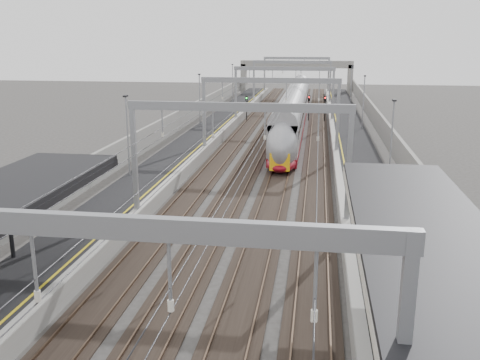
% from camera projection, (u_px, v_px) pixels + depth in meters
% --- Properties ---
extents(platform_left, '(4.00, 120.00, 1.00)m').
position_uv_depth(platform_left, '(195.00, 145.00, 55.03)').
color(platform_left, black).
rests_on(platform_left, ground).
extents(platform_right, '(4.00, 120.00, 1.00)m').
position_uv_depth(platform_right, '(353.00, 149.00, 52.81)').
color(platform_right, black).
rests_on(platform_right, ground).
extents(tracks, '(11.40, 140.00, 0.20)m').
position_uv_depth(tracks, '(272.00, 151.00, 54.03)').
color(tracks, black).
rests_on(tracks, ground).
extents(overhead_line, '(13.00, 140.00, 6.60)m').
position_uv_depth(overhead_line, '(278.00, 85.00, 58.80)').
color(overhead_line, gray).
rests_on(overhead_line, platform_left).
extents(canopy_right, '(4.40, 30.00, 4.24)m').
position_uv_depth(canopy_right, '(480.00, 328.00, 11.44)').
color(canopy_right, black).
rests_on(canopy_right, platform_right).
extents(overbridge, '(22.00, 2.20, 6.90)m').
position_uv_depth(overbridge, '(296.00, 69.00, 105.29)').
color(overbridge, gray).
rests_on(overbridge, ground).
extents(wall_left, '(0.30, 120.00, 3.20)m').
position_uv_depth(wall_left, '(164.00, 133.00, 55.19)').
color(wall_left, gray).
rests_on(wall_left, ground).
extents(wall_right, '(0.30, 120.00, 3.20)m').
position_uv_depth(wall_right, '(387.00, 139.00, 52.08)').
color(wall_right, gray).
rests_on(wall_right, ground).
extents(train, '(2.66, 48.39, 4.20)m').
position_uv_depth(train, '(293.00, 115.00, 65.05)').
color(train, maroon).
rests_on(train, ground).
extents(signal_green, '(0.32, 0.32, 3.48)m').
position_uv_depth(signal_green, '(247.00, 104.00, 72.96)').
color(signal_green, black).
rests_on(signal_green, ground).
extents(signal_red_near, '(0.32, 0.32, 3.48)m').
position_uv_depth(signal_red_near, '(309.00, 103.00, 74.04)').
color(signal_red_near, black).
rests_on(signal_red_near, ground).
extents(signal_red_far, '(0.32, 0.32, 3.48)m').
position_uv_depth(signal_red_far, '(325.00, 104.00, 73.27)').
color(signal_red_far, black).
rests_on(signal_red_far, ground).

